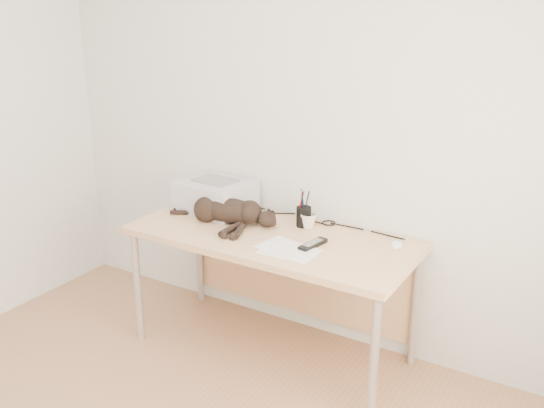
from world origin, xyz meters
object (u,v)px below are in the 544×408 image
Objects in this scene: printer at (216,195)px; mug at (308,221)px; desk at (279,251)px; cat at (226,212)px; mouse at (397,242)px; pen_cup at (304,216)px.

mug is (0.63, 0.02, -0.05)m from printer.
cat is at bearing -167.93° from desk.
cat is 0.99m from mouse.
mouse is at bearing 1.86° from mug.
printer reaches higher than mug.
pen_cup reaches higher than mug.
printer is at bearing -176.85° from pen_cup.
mug is 0.52m from mouse.
mouse is (0.56, 0.00, -0.04)m from pen_cup.
cat is 7.55× the size of mug.
cat is at bearing -158.95° from mug.
desk is at bearing -0.16° from cat.
cat is at bearing -39.90° from printer.
mouse is at bearing -1.17° from cat.
desk is at bearing 178.26° from mouse.
cat is at bearing 178.76° from mouse.
pen_cup reaches higher than mouse.
printer is at bearing 169.55° from mouse.
desk is at bearing -128.43° from pen_cup.
printer is at bearing 127.87° from cat.
pen_cup is at bearing 51.57° from desk.
pen_cup is (0.59, 0.03, -0.03)m from printer.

